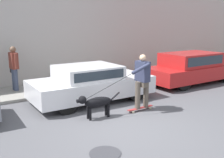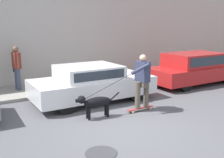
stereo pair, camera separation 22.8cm
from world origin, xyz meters
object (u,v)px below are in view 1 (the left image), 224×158
(parked_car_1, at_px, (91,83))
(pedestrian_with_bag, at_px, (14,66))
(parked_car_2, at_px, (192,68))
(dog, at_px, (96,102))
(skateboarder, at_px, (142,79))

(parked_car_1, distance_m, pedestrian_with_bag, 3.12)
(parked_car_2, distance_m, dog, 5.87)
(parked_car_1, height_order, pedestrian_with_bag, pedestrian_with_bag)
(parked_car_1, relative_size, parked_car_2, 0.90)
(parked_car_1, bearing_deg, skateboarder, -64.90)
(dog, bearing_deg, pedestrian_with_bag, -69.24)
(parked_car_2, height_order, dog, parked_car_2)
(parked_car_1, relative_size, pedestrian_with_bag, 2.47)
(skateboarder, bearing_deg, parked_car_1, -66.60)
(parked_car_1, xyz_separation_m, dog, (-0.69, -1.53, -0.15))
(skateboarder, bearing_deg, pedestrian_with_bag, -58.75)
(parked_car_2, xyz_separation_m, pedestrian_with_bag, (-6.85, 2.46, 0.36))
(dog, height_order, pedestrian_with_bag, pedestrian_with_bag)
(parked_car_2, bearing_deg, dog, -164.55)
(pedestrian_with_bag, bearing_deg, skateboarder, -60.86)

